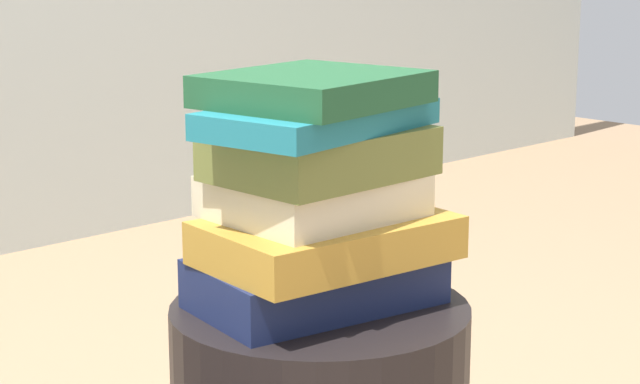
{
  "coord_description": "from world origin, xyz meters",
  "views": [
    {
      "loc": [
        -0.89,
        -0.94,
        0.89
      ],
      "look_at": [
        0.0,
        0.0,
        0.6
      ],
      "focal_mm": 62.69,
      "sensor_mm": 36.0,
      "label": 1
    }
  ],
  "objects_px": {
    "book_navy": "(318,280)",
    "book_cream": "(315,195)",
    "book_ochre": "(329,239)",
    "book_forest": "(314,89)",
    "book_olive": "(323,153)",
    "book_teal": "(319,118)"
  },
  "relations": [
    {
      "from": "book_olive",
      "to": "book_teal",
      "type": "bearing_deg",
      "value": -154.4
    },
    {
      "from": "book_navy",
      "to": "book_ochre",
      "type": "xyz_separation_m",
      "value": [
        -0.0,
        -0.02,
        0.06
      ]
    },
    {
      "from": "book_navy",
      "to": "book_ochre",
      "type": "distance_m",
      "value": 0.06
    },
    {
      "from": "book_navy",
      "to": "book_forest",
      "type": "height_order",
      "value": "book_forest"
    },
    {
      "from": "book_cream",
      "to": "book_olive",
      "type": "xyz_separation_m",
      "value": [
        0.0,
        -0.01,
        0.05
      ]
    },
    {
      "from": "book_forest",
      "to": "book_ochre",
      "type": "bearing_deg",
      "value": -46.14
    },
    {
      "from": "book_navy",
      "to": "book_ochre",
      "type": "bearing_deg",
      "value": -84.58
    },
    {
      "from": "book_navy",
      "to": "book_ochre",
      "type": "relative_size",
      "value": 0.99
    },
    {
      "from": "book_cream",
      "to": "book_forest",
      "type": "bearing_deg",
      "value": -133.35
    },
    {
      "from": "book_teal",
      "to": "book_forest",
      "type": "distance_m",
      "value": 0.03
    },
    {
      "from": "book_teal",
      "to": "book_ochre",
      "type": "bearing_deg",
      "value": -22.03
    },
    {
      "from": "book_ochre",
      "to": "book_olive",
      "type": "height_order",
      "value": "book_olive"
    },
    {
      "from": "book_teal",
      "to": "book_forest",
      "type": "height_order",
      "value": "book_forest"
    },
    {
      "from": "book_cream",
      "to": "book_teal",
      "type": "relative_size",
      "value": 0.79
    },
    {
      "from": "book_navy",
      "to": "book_cream",
      "type": "height_order",
      "value": "book_cream"
    },
    {
      "from": "book_olive",
      "to": "book_forest",
      "type": "bearing_deg",
      "value": 177.98
    },
    {
      "from": "book_cream",
      "to": "book_navy",
      "type": "bearing_deg",
      "value": -61.94
    },
    {
      "from": "book_cream",
      "to": "book_olive",
      "type": "bearing_deg",
      "value": -84.1
    },
    {
      "from": "book_ochre",
      "to": "book_forest",
      "type": "height_order",
      "value": "book_forest"
    },
    {
      "from": "book_cream",
      "to": "book_teal",
      "type": "height_order",
      "value": "book_teal"
    },
    {
      "from": "book_ochre",
      "to": "book_navy",
      "type": "bearing_deg",
      "value": 91.86
    },
    {
      "from": "book_navy",
      "to": "book_forest",
      "type": "relative_size",
      "value": 1.26
    }
  ]
}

